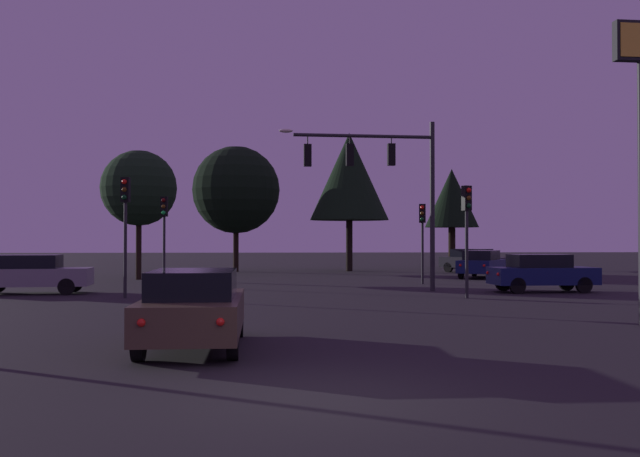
{
  "coord_description": "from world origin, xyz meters",
  "views": [
    {
      "loc": [
        -0.64,
        -9.57,
        2.11
      ],
      "look_at": [
        1.37,
        22.87,
        2.62
      ],
      "focal_mm": 40.19,
      "sensor_mm": 36.0,
      "label": 1
    }
  ],
  "objects_px": {
    "car_parked_lot": "(473,260)",
    "tree_right_cluster": "(236,190)",
    "traffic_light_far_side": "(125,212)",
    "car_crossing_left": "(30,273)",
    "car_far_lane": "(482,263)",
    "tree_behind_sign": "(349,177)",
    "traffic_signal_mast_arm": "(385,173)",
    "traffic_light_corner_left": "(467,218)",
    "car_crossing_right": "(542,272)",
    "traffic_light_corner_right": "(422,227)",
    "tree_center_horizon": "(139,188)",
    "car_nearside_lane": "(194,307)",
    "traffic_light_median": "(164,223)",
    "tree_left_far": "(452,199)"
  },
  "relations": [
    {
      "from": "car_far_lane",
      "to": "tree_left_far",
      "type": "distance_m",
      "value": 13.89
    },
    {
      "from": "traffic_light_median",
      "to": "traffic_light_far_side",
      "type": "xyz_separation_m",
      "value": [
        -0.41,
        -6.36,
        0.21
      ]
    },
    {
      "from": "traffic_light_median",
      "to": "car_far_lane",
      "type": "xyz_separation_m",
      "value": [
        16.42,
        6.27,
        -2.09
      ]
    },
    {
      "from": "car_crossing_right",
      "to": "traffic_light_corner_right",
      "type": "bearing_deg",
      "value": 123.99
    },
    {
      "from": "traffic_light_corner_right",
      "to": "traffic_light_median",
      "type": "height_order",
      "value": "traffic_light_median"
    },
    {
      "from": "traffic_light_corner_left",
      "to": "traffic_signal_mast_arm",
      "type": "bearing_deg",
      "value": 125.05
    },
    {
      "from": "car_crossing_right",
      "to": "car_parked_lot",
      "type": "height_order",
      "value": "same"
    },
    {
      "from": "car_nearside_lane",
      "to": "car_parked_lot",
      "type": "height_order",
      "value": "same"
    },
    {
      "from": "traffic_signal_mast_arm",
      "to": "tree_right_cluster",
      "type": "distance_m",
      "value": 19.85
    },
    {
      "from": "car_far_lane",
      "to": "tree_left_far",
      "type": "height_order",
      "value": "tree_left_far"
    },
    {
      "from": "traffic_light_median",
      "to": "traffic_light_corner_right",
      "type": "bearing_deg",
      "value": 4.98
    },
    {
      "from": "car_parked_lot",
      "to": "tree_center_horizon",
      "type": "xyz_separation_m",
      "value": [
        -19.89,
        -6.75,
        4.05
      ]
    },
    {
      "from": "car_far_lane",
      "to": "tree_left_far",
      "type": "relative_size",
      "value": 0.64
    },
    {
      "from": "traffic_light_far_side",
      "to": "car_crossing_right",
      "type": "height_order",
      "value": "traffic_light_far_side"
    },
    {
      "from": "traffic_light_median",
      "to": "tree_left_far",
      "type": "relative_size",
      "value": 0.55
    },
    {
      "from": "car_crossing_left",
      "to": "car_far_lane",
      "type": "distance_m",
      "value": 23.38
    },
    {
      "from": "car_far_lane",
      "to": "tree_behind_sign",
      "type": "bearing_deg",
      "value": 125.93
    },
    {
      "from": "car_parked_lot",
      "to": "car_nearside_lane",
      "type": "bearing_deg",
      "value": -114.54
    },
    {
      "from": "traffic_light_far_side",
      "to": "traffic_light_corner_left",
      "type": "bearing_deg",
      "value": -3.82
    },
    {
      "from": "traffic_signal_mast_arm",
      "to": "traffic_light_corner_right",
      "type": "distance_m",
      "value": 5.77
    },
    {
      "from": "traffic_light_far_side",
      "to": "traffic_signal_mast_arm",
      "type": "bearing_deg",
      "value": 15.2
    },
    {
      "from": "traffic_light_corner_left",
      "to": "tree_center_horizon",
      "type": "bearing_deg",
      "value": 137.53
    },
    {
      "from": "car_crossing_left",
      "to": "traffic_signal_mast_arm",
      "type": "bearing_deg",
      "value": 1.92
    },
    {
      "from": "car_parked_lot",
      "to": "tree_center_horizon",
      "type": "relative_size",
      "value": 0.64
    },
    {
      "from": "tree_right_cluster",
      "to": "tree_center_horizon",
      "type": "bearing_deg",
      "value": -116.98
    },
    {
      "from": "tree_right_cluster",
      "to": "tree_left_far",
      "type": "bearing_deg",
      "value": 16.08
    },
    {
      "from": "traffic_signal_mast_arm",
      "to": "traffic_light_corner_left",
      "type": "height_order",
      "value": "traffic_signal_mast_arm"
    },
    {
      "from": "traffic_light_corner_left",
      "to": "car_nearside_lane",
      "type": "bearing_deg",
      "value": -126.64
    },
    {
      "from": "traffic_signal_mast_arm",
      "to": "tree_left_far",
      "type": "bearing_deg",
      "value": 69.69
    },
    {
      "from": "tree_right_cluster",
      "to": "car_nearside_lane",
      "type": "bearing_deg",
      "value": -88.21
    },
    {
      "from": "traffic_light_far_side",
      "to": "car_far_lane",
      "type": "relative_size",
      "value": 0.92
    },
    {
      "from": "tree_right_cluster",
      "to": "car_crossing_right",
      "type": "bearing_deg",
      "value": -55.43
    },
    {
      "from": "car_parked_lot",
      "to": "tree_right_cluster",
      "type": "relative_size",
      "value": 0.53
    },
    {
      "from": "car_far_lane",
      "to": "tree_right_cluster",
      "type": "distance_m",
      "value": 17.08
    },
    {
      "from": "traffic_signal_mast_arm",
      "to": "traffic_light_median",
      "type": "relative_size",
      "value": 1.72
    },
    {
      "from": "tree_right_cluster",
      "to": "traffic_light_corner_right",
      "type": "bearing_deg",
      "value": -55.2
    },
    {
      "from": "car_crossing_right",
      "to": "tree_right_cluster",
      "type": "distance_m",
      "value": 23.92
    },
    {
      "from": "car_parked_lot",
      "to": "traffic_light_corner_right",
      "type": "bearing_deg",
      "value": -116.21
    },
    {
      "from": "traffic_light_median",
      "to": "traffic_light_far_side",
      "type": "distance_m",
      "value": 6.38
    },
    {
      "from": "traffic_light_corner_left",
      "to": "tree_left_far",
      "type": "distance_m",
      "value": 27.33
    },
    {
      "from": "traffic_light_far_side",
      "to": "car_far_lane",
      "type": "bearing_deg",
      "value": 36.88
    },
    {
      "from": "car_far_lane",
      "to": "car_crossing_left",
      "type": "bearing_deg",
      "value": -153.55
    },
    {
      "from": "car_crossing_right",
      "to": "tree_center_horizon",
      "type": "distance_m",
      "value": 21.06
    },
    {
      "from": "car_crossing_left",
      "to": "car_parked_lot",
      "type": "height_order",
      "value": "same"
    },
    {
      "from": "traffic_light_far_side",
      "to": "car_crossing_left",
      "type": "distance_m",
      "value": 5.19
    },
    {
      "from": "traffic_light_median",
      "to": "car_parked_lot",
      "type": "xyz_separation_m",
      "value": [
        17.67,
        12.52,
        -2.09
      ]
    },
    {
      "from": "tree_behind_sign",
      "to": "traffic_signal_mast_arm",
      "type": "bearing_deg",
      "value": -91.5
    },
    {
      "from": "car_parked_lot",
      "to": "tree_left_far",
      "type": "bearing_deg",
      "value": 87.16
    },
    {
      "from": "traffic_light_corner_right",
      "to": "traffic_light_median",
      "type": "xyz_separation_m",
      "value": [
        -12.02,
        -1.05,
        0.16
      ]
    },
    {
      "from": "car_parked_lot",
      "to": "tree_behind_sign",
      "type": "distance_m",
      "value": 9.86
    }
  ]
}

